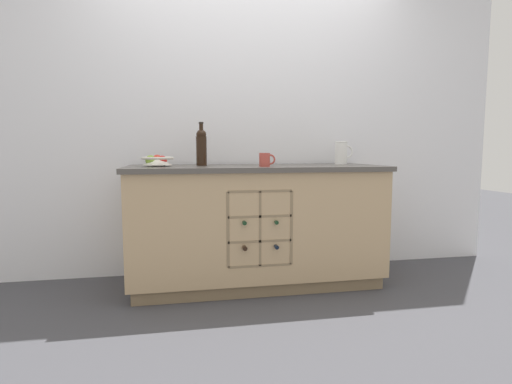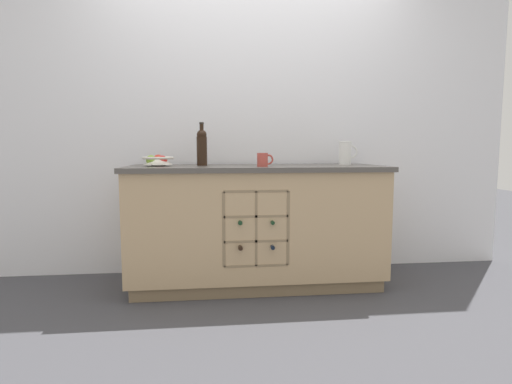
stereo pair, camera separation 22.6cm
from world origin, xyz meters
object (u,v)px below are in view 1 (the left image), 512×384
(white_pitcher, at_px, (342,152))
(ceramic_mug, at_px, (265,160))
(fruit_bowl, at_px, (157,160))
(standing_wine_bottle, at_px, (201,146))

(white_pitcher, relative_size, ceramic_mug, 1.61)
(white_pitcher, xyz_separation_m, ceramic_mug, (-0.70, -0.35, -0.05))
(fruit_bowl, distance_m, ceramic_mug, 0.75)
(white_pitcher, distance_m, ceramic_mug, 0.78)
(ceramic_mug, distance_m, standing_wine_bottle, 0.49)
(fruit_bowl, relative_size, ceramic_mug, 1.97)
(standing_wine_bottle, bearing_deg, fruit_bowl, -168.64)
(fruit_bowl, bearing_deg, white_pitcher, 6.67)
(ceramic_mug, bearing_deg, standing_wine_bottle, 149.93)
(fruit_bowl, relative_size, standing_wine_bottle, 0.71)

